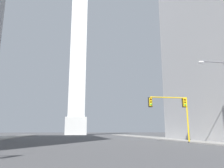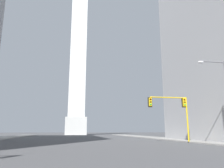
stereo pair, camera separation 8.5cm
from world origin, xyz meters
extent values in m
cube|color=gray|center=(15.73, 29.91, 0.07)|extent=(5.00, 99.70, 0.15)
cube|color=silver|center=(0.00, 83.08, 3.25)|extent=(7.80, 7.80, 6.49)
cube|color=white|center=(0.00, 83.08, 32.24)|extent=(6.24, 6.24, 51.51)
cylinder|color=yellow|center=(13.29, 25.24, 2.98)|extent=(0.18, 0.18, 5.96)
cylinder|color=#262626|center=(13.29, 25.24, 0.05)|extent=(0.40, 0.40, 0.10)
cube|color=yellow|center=(13.00, 25.24, 5.26)|extent=(0.38, 0.38, 1.10)
cube|color=black|center=(13.02, 25.42, 5.26)|extent=(0.58, 0.09, 1.32)
sphere|color=#410907|center=(12.98, 25.05, 5.60)|extent=(0.22, 0.22, 0.22)
sphere|color=#483506|center=(12.98, 25.05, 5.26)|extent=(0.22, 0.22, 0.22)
sphere|color=green|center=(12.98, 25.05, 4.92)|extent=(0.22, 0.22, 0.22)
cylinder|color=yellow|center=(10.73, 25.24, 5.86)|extent=(5.12, 0.14, 0.14)
sphere|color=yellow|center=(13.29, 25.24, 5.86)|extent=(0.18, 0.18, 0.18)
cube|color=yellow|center=(8.17, 25.24, 5.19)|extent=(0.38, 0.38, 1.10)
cube|color=black|center=(8.19, 25.42, 5.19)|extent=(0.58, 0.09, 1.32)
sphere|color=#410907|center=(8.15, 25.05, 5.53)|extent=(0.22, 0.22, 0.22)
sphere|color=#483506|center=(8.15, 25.05, 5.19)|extent=(0.22, 0.22, 0.22)
sphere|color=green|center=(8.15, 25.05, 4.85)|extent=(0.22, 0.22, 0.22)
cylinder|color=slate|center=(12.08, 17.35, 8.43)|extent=(2.70, 0.12, 0.12)
sphere|color=slate|center=(13.43, 17.35, 8.43)|extent=(0.20, 0.20, 0.20)
ellipsoid|color=silver|center=(10.73, 17.35, 8.31)|extent=(0.64, 0.36, 0.26)
camera|label=1|loc=(-2.11, -1.75, 1.51)|focal=35.00mm
camera|label=2|loc=(-2.03, -1.77, 1.51)|focal=35.00mm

